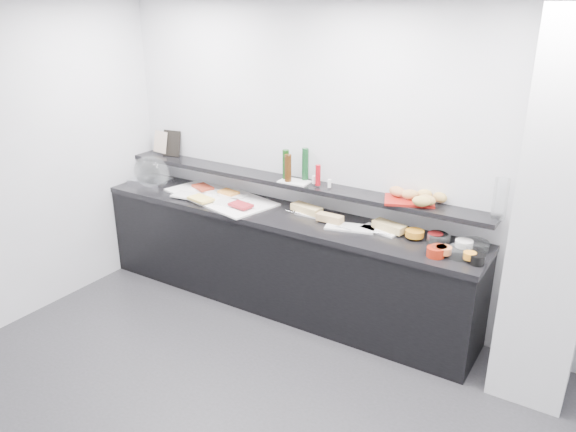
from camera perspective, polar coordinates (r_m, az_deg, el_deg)
The scene contains 54 objects.
back_wall at distance 4.72m, azimuth 8.24°, elevation 4.97°, with size 5.00×0.02×2.70m, color silver.
column at distance 4.03m, azimuth 25.84°, elevation 0.18°, with size 0.50×0.50×2.70m, color white.
buffet_cabinet at distance 5.11m, azimuth -0.89°, elevation -4.62°, with size 3.60×0.60×0.85m, color black.
counter_top at distance 4.93m, azimuth -0.92°, elevation 0.09°, with size 3.62×0.62×0.05m, color black.
wall_shelf at distance 4.99m, azimuth 0.16°, elevation 3.44°, with size 3.60×0.25×0.04m, color black.
cloche_base at distance 5.90m, azimuth -13.81°, elevation 3.51°, with size 0.39×0.26×0.04m, color silver.
cloche_dome at distance 5.80m, azimuth -13.68°, elevation 4.31°, with size 0.41×0.27×0.34m, color silver.
linen_runner at distance 5.33m, azimuth -6.91°, elevation 1.94°, with size 1.11×0.53×0.01m, color white.
platter_meat_a at distance 5.54m, azimuth -7.93°, elevation 2.81°, with size 0.34×0.23×0.01m, color white.
food_meat_a at distance 5.52m, azimuth -8.66°, elevation 2.92°, with size 0.22×0.14×0.02m, color maroon.
platter_salmon at distance 5.30m, azimuth -5.77°, elevation 2.07°, with size 0.26×0.17×0.01m, color white.
food_salmon at distance 5.34m, azimuth -6.06°, elevation 2.42°, with size 0.19×0.12×0.02m, color orange.
platter_cheese at distance 5.37m, azimuth -10.24°, elevation 2.07°, with size 0.26×0.18×0.01m, color white.
food_cheese at distance 5.20m, azimuth -8.86°, elevation 1.74°, with size 0.23×0.15×0.02m, color #FDD962.
platter_meat_b at distance 5.12m, azimuth -5.74°, elevation 1.38°, with size 0.28×0.19×0.01m, color white.
food_meat_b at distance 5.00m, azimuth -4.82°, elevation 1.13°, with size 0.20×0.13×0.02m, color maroon.
sandwich_plate_left at distance 4.86m, azimuth 2.72°, elevation 0.14°, with size 0.33×0.14×0.01m, color white.
sandwich_food_left at distance 4.88m, azimuth 1.90°, elevation 0.75°, with size 0.28×0.11×0.06m, color #E7C579.
tongs_left at distance 4.88m, azimuth 0.50°, elevation 0.41°, with size 0.01×0.01×0.16m, color #B9BCC0.
sandwich_plate_mid at distance 4.61m, azimuth 6.33°, elevation -1.17°, with size 0.40×0.17×0.01m, color silver.
sandwich_food_mid at distance 4.68m, azimuth 4.27°, elevation -0.21°, with size 0.22×0.09×0.06m, color tan.
tongs_mid at distance 4.56m, azimuth 5.60°, elevation -1.21°, with size 0.01×0.01×0.16m, color silver.
sandwich_plate_right at distance 4.59m, azimuth 9.33°, elevation -1.43°, with size 0.31×0.13×0.01m, color white.
sandwich_food_right at distance 4.57m, azimuth 10.25°, elevation -1.05°, with size 0.27×0.11×0.06m, color tan.
tongs_right at distance 4.50m, azimuth 9.42°, elevation -1.73°, with size 0.01×0.01×0.16m, color silver.
bowl_glass_fruit at distance 4.44m, azimuth 15.04°, elevation -2.31°, with size 0.18×0.18×0.07m, color white.
fill_glass_fruit at distance 4.47m, azimuth 12.74°, elevation -1.73°, with size 0.14×0.14×0.05m, color orange.
bowl_black_jam at distance 4.47m, azimuth 14.94°, elevation -2.14°, with size 0.15×0.15×0.07m, color black.
fill_black_jam at distance 4.46m, azimuth 14.74°, elevation -2.00°, with size 0.12×0.12×0.05m, color #5F0D0E.
bowl_glass_cream at distance 4.40m, azimuth 18.47°, elevation -2.89°, with size 0.20×0.20×0.07m, color white.
fill_glass_cream at distance 4.39m, azimuth 17.45°, elevation -2.69°, with size 0.13×0.13×0.05m, color white.
bowl_red_jam at distance 4.22m, azimuth 14.77°, elevation -3.56°, with size 0.13×0.13×0.07m, color #9A200E.
fill_red_jam at distance 4.24m, azimuth 15.09°, elevation -3.28°, with size 0.12×0.12×0.05m, color #611C0D.
bowl_glass_salmon at distance 4.25m, azimuth 16.96°, elevation -3.58°, with size 0.17×0.17×0.07m, color white.
fill_glass_salmon at distance 4.23m, azimuth 15.55°, elevation -3.35°, with size 0.11×0.11×0.05m, color orange.
bowl_black_fruit at distance 4.18m, azimuth 18.69°, elevation -4.23°, with size 0.10×0.10×0.07m, color black.
fill_black_fruit at distance 4.20m, azimuth 17.98°, elevation -3.85°, with size 0.09×0.09×0.05m, color orange.
framed_print at distance 5.86m, azimuth -11.74°, elevation 7.24°, with size 0.19×0.02×0.26m, color black.
print_art at distance 5.95m, azimuth -12.84°, elevation 7.35°, with size 0.19×0.00×0.22m, color #C5A28E.
condiment_tray at distance 4.92m, azimuth 0.68°, elevation 3.50°, with size 0.27×0.16×0.01m, color white.
bottle_green_a at distance 4.95m, azimuth -0.23°, elevation 5.27°, with size 0.06×0.06×0.26m, color #113D10.
bottle_brown at distance 4.88m, azimuth -0.00°, elevation 4.90°, with size 0.06×0.06×0.24m, color #3C210A.
bottle_green_b at distance 4.92m, azimuth 1.77°, elevation 5.30°, with size 0.06×0.06×0.28m, color #103D1C.
bottle_hot at distance 4.78m, azimuth 3.07°, elevation 4.16°, with size 0.04×0.04×0.18m, color #A50B16.
shaker_salt at distance 4.75m, azimuth 4.23°, elevation 3.32°, with size 0.03×0.03×0.07m, color white.
shaker_pepper at distance 4.84m, azimuth 2.68°, elevation 3.70°, with size 0.04×0.04×0.07m, color silver.
bread_tray at distance 4.54m, azimuth 12.21°, elevation 1.55°, with size 0.38×0.27×0.02m, color maroon.
bread_roll_nw at distance 4.58m, azimuth 11.05°, elevation 2.46°, with size 0.15×0.10×0.08m, color #BA7647.
bread_roll_n at distance 4.56m, azimuth 13.70°, elevation 2.15°, with size 0.12×0.08×0.08m, color tan.
bread_roll_ne at distance 4.51m, azimuth 15.18°, elevation 1.83°, with size 0.12×0.08×0.08m, color #AF8843.
bread_roll_s at distance 4.39m, azimuth 13.40°, elevation 1.47°, with size 0.14×0.09×0.08m, color tan.
bread_roll_se at distance 4.43m, azimuth 13.89°, elevation 1.59°, with size 0.15×0.09×0.08m, color #AC8241.
bread_roll_midw at distance 4.52m, azimuth 12.31°, elevation 2.14°, with size 0.14×0.09×0.08m, color #BB8547.
carafe at distance 4.34m, azimuth 20.77°, elevation 1.66°, with size 0.11×0.11×0.30m, color silver.
Camera 1 is at (1.81, -2.15, 2.65)m, focal length 35.00 mm.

